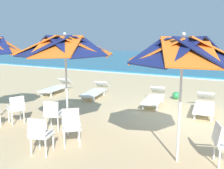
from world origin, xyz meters
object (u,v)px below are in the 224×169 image
object	(u,v)px
sun_lounger_1	(154,98)
plastic_chair_1	(71,124)
plastic_chair_0	(224,142)
plastic_chair_2	(53,113)
plastic_chair_3	(40,133)
sun_lounger_2	(95,91)
plastic_chair_4	(16,108)
sun_lounger_3	(56,87)
beach_ball	(176,95)
sun_lounger_0	(205,105)
beach_umbrella_1	(65,47)
beach_umbrella_0	(183,52)

from	to	relation	value
sun_lounger_1	plastic_chair_1	bearing A→B (deg)	-97.47
plastic_chair_0	plastic_chair_2	xyz separation A→B (m)	(-4.34, -0.24, 0.00)
plastic_chair_2	plastic_chair_3	size ratio (longest dim) A/B	1.00
sun_lounger_2	plastic_chair_4	bearing A→B (deg)	-93.20
plastic_chair_0	plastic_chair_4	bearing A→B (deg)	-176.29
sun_lounger_3	plastic_chair_4	bearing A→B (deg)	-63.57
plastic_chair_0	beach_ball	xyz separation A→B (m)	(-2.20, 5.07, -0.33)
plastic_chair_0	sun_lounger_0	size ratio (longest dim) A/B	0.39
beach_umbrella_1	plastic_chair_1	bearing A→B (deg)	-40.84
plastic_chair_4	sun_lounger_2	world-z (taller)	plastic_chair_4
sun_lounger_0	plastic_chair_1	bearing A→B (deg)	-120.45
plastic_chair_1	plastic_chair_3	bearing A→B (deg)	-106.79
beach_umbrella_0	plastic_chair_3	xyz separation A→B (m)	(-2.73, -1.16, -1.79)
beach_umbrella_0	plastic_chair_1	size ratio (longest dim) A/B	3.07
plastic_chair_2	sun_lounger_2	distance (m)	4.10
plastic_chair_2	plastic_chair_1	bearing A→B (deg)	-24.36
plastic_chair_4	beach_ball	world-z (taller)	plastic_chair_4
plastic_chair_0	plastic_chair_1	size ratio (longest dim) A/B	1.00
plastic_chair_3	sun_lounger_0	size ratio (longest dim) A/B	0.39
plastic_chair_2	sun_lounger_1	distance (m)	4.33
plastic_chair_2	plastic_chair_0	bearing A→B (deg)	3.18
sun_lounger_1	sun_lounger_2	bearing A→B (deg)	-178.08
plastic_chair_1	sun_lounger_1	distance (m)	4.52
plastic_chair_1	sun_lounger_3	world-z (taller)	plastic_chair_1
plastic_chair_3	sun_lounger_1	xyz separation A→B (m)	(0.82, 5.26, -0.22)
sun_lounger_0	plastic_chair_4	bearing A→B (deg)	-141.23
plastic_chair_2	beach_ball	bearing A→B (deg)	68.04
beach_ball	sun_lounger_0	bearing A→B (deg)	-48.00
beach_umbrella_1	plastic_chair_2	bearing A→B (deg)	167.96
beach_umbrella_0	sun_lounger_0	size ratio (longest dim) A/B	1.21
sun_lounger_2	sun_lounger_3	xyz separation A→B (m)	(-2.15, -0.18, 0.00)
plastic_chair_0	plastic_chair_2	world-z (taller)	same
sun_lounger_3	beach_ball	xyz separation A→B (m)	(5.43, 1.56, -0.12)
beach_umbrella_1	plastic_chair_4	xyz separation A→B (m)	(-2.01, 0.01, -1.86)
sun_lounger_2	beach_ball	xyz separation A→B (m)	(3.28, 1.38, -0.12)
plastic_chair_2	beach_umbrella_1	bearing A→B (deg)	-12.04
plastic_chair_2	plastic_chair_3	xyz separation A→B (m)	(0.78, -1.24, 0.00)
plastic_chair_1	plastic_chair_2	world-z (taller)	same
plastic_chair_4	sun_lounger_2	size ratio (longest dim) A/B	0.39
beach_ball	plastic_chair_3	bearing A→B (deg)	-101.75
sun_lounger_2	sun_lounger_3	bearing A→B (deg)	-175.17
beach_umbrella_1	plastic_chair_4	bearing A→B (deg)	179.77
plastic_chair_2	beach_ball	world-z (taller)	plastic_chair_2
beach_umbrella_0	beach_umbrella_1	world-z (taller)	beach_umbrella_1
beach_umbrella_0	sun_lounger_1	bearing A→B (deg)	114.96
plastic_chair_4	sun_lounger_1	distance (m)	5.11
sun_lounger_1	plastic_chair_4	bearing A→B (deg)	-125.58
beach_umbrella_0	beach_umbrella_1	bearing A→B (deg)	-178.93
beach_umbrella_1	sun_lounger_1	bearing A→B (deg)	76.99
plastic_chair_1	beach_ball	bearing A→B (deg)	78.94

